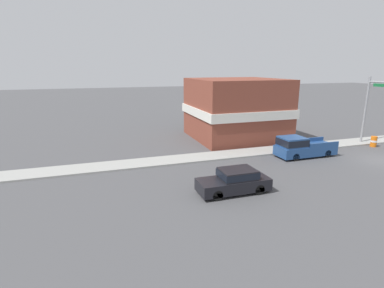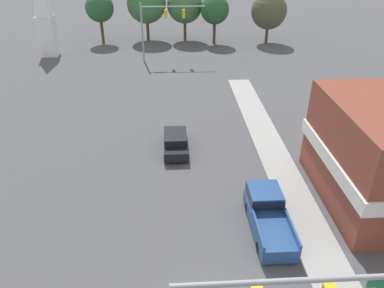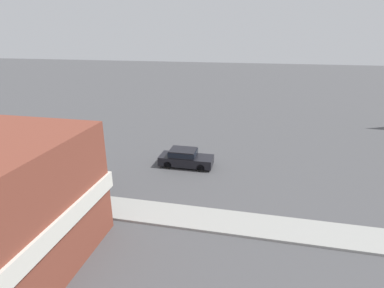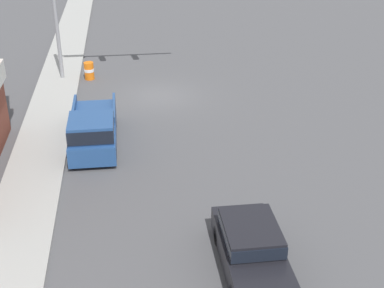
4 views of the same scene
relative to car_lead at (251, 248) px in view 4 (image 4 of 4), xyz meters
name	(u,v)px [view 4 (image 4 of 4)]	position (x,y,z in m)	size (l,w,h in m)	color
ground_plane	(158,96)	(1.83, -14.81, -0.79)	(200.00, 200.00, 0.00)	#4C4C4F
sidewalk_curb	(54,100)	(7.53, -14.81, -0.72)	(2.40, 60.00, 0.14)	#9E9E99
car_lead	(251,248)	(0.00, 0.00, 0.00)	(1.81, 4.55, 1.52)	black
pickup_truck_parked	(93,130)	(5.14, -8.94, 0.12)	(1.99, 5.34, 1.85)	black
construction_barrel	(89,71)	(5.73, -18.06, -0.26)	(0.59, 0.59, 1.05)	orange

